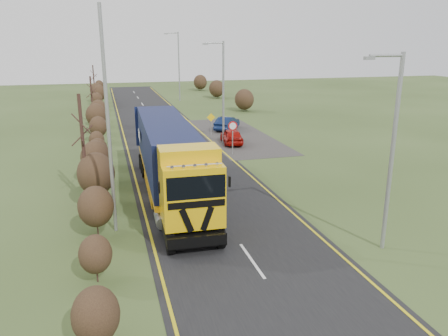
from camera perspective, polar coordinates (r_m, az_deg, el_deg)
name	(u,v)px	position (r m, az deg, el deg)	size (l,w,h in m)	color
ground	(225,223)	(21.55, 0.17, -7.19)	(160.00, 160.00, 0.00)	#34471E
road	(187,168)	(30.75, -4.85, -0.01)	(8.00, 120.00, 0.02)	black
layby	(235,135)	(41.69, 1.39, 4.34)	(6.00, 18.00, 0.02)	#312E2B
lane_markings	(188,169)	(30.45, -4.74, -0.13)	(7.52, 116.00, 0.01)	gold
hedgerow	(97,159)	(27.83, -16.32, 1.09)	(2.24, 102.04, 6.05)	black
lorry	(169,156)	(24.55, -7.17, 1.61)	(2.99, 15.42, 4.28)	black
car_red_hatchback	(232,136)	(38.00, 1.00, 4.19)	(1.57, 3.91, 1.33)	#990C07
car_blue_sedan	(227,123)	(44.12, 0.39, 5.86)	(1.41, 4.03, 1.33)	#0A183C
streetlight_near	(391,147)	(18.81, 20.98, 2.62)	(1.75, 0.18, 8.18)	gray
streetlight_mid	(222,88)	(37.67, -0.24, 10.35)	(1.84, 0.18, 8.62)	gray
streetlight_far	(178,63)	(66.26, -6.03, 13.43)	(2.11, 0.20, 9.94)	gray
left_pole	(108,125)	(19.89, -14.89, 5.50)	(0.16, 0.16, 10.09)	gray
speed_sign	(233,131)	(34.02, 1.14, 4.86)	(0.73, 0.10, 2.64)	gray
warning_board	(211,122)	(41.40, -1.71, 6.07)	(0.80, 0.11, 2.11)	gray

